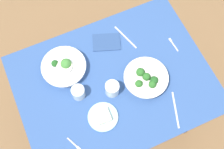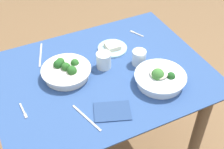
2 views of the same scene
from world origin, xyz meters
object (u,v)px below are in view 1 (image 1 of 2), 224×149
broccoli_bowl_near (64,67)px  napkin_folded_upper (106,42)px  fork_by_far_bowl (173,44)px  table_knife_right (176,110)px  bread_side_plate (103,117)px  water_glass_side (78,92)px  table_knife_left (126,37)px  water_glass_center (112,89)px  fork_by_near_bowl (75,145)px  broccoli_bowl_far (146,79)px

broccoli_bowl_near → napkin_folded_upper: (-0.31, -0.07, -0.03)m
broccoli_bowl_near → napkin_folded_upper: 0.32m
fork_by_far_bowl → table_knife_right: (0.19, 0.39, -0.00)m
bread_side_plate → napkin_folded_upper: 0.49m
water_glass_side → napkin_folded_upper: water_glass_side is taller
table_knife_left → table_knife_right: same height
water_glass_center → fork_by_near_bowl: 0.38m
fork_by_near_bowl → bread_side_plate: bearing=85.4°
fork_by_far_bowl → napkin_folded_upper: (0.38, -0.19, 0.00)m
broccoli_bowl_far → water_glass_center: water_glass_center is taller
bread_side_plate → fork_by_near_bowl: size_ratio=1.84×
bread_side_plate → water_glass_side: 0.20m
table_knife_left → napkin_folded_upper: (0.13, -0.02, 0.00)m
water_glass_center → fork_by_far_bowl: size_ratio=0.87×
water_glass_side → fork_by_far_bowl: 0.68m
napkin_folded_upper → table_knife_right: bearing=108.0°
fork_by_far_bowl → broccoli_bowl_far: bearing=115.3°
water_glass_side → fork_by_near_bowl: size_ratio=0.89×
broccoli_bowl_far → water_glass_center: (0.21, -0.02, 0.01)m
broccoli_bowl_near → water_glass_center: broccoli_bowl_near is taller
water_glass_side → fork_by_near_bowl: 0.29m
broccoli_bowl_near → water_glass_side: 0.19m
fork_by_far_bowl → fork_by_near_bowl: same height
water_glass_side → napkin_folded_upper: 0.39m
fork_by_near_bowl → table_knife_left: size_ratio=0.46×
broccoli_bowl_far → fork_by_far_bowl: size_ratio=2.54×
water_glass_side → table_knife_left: (-0.42, -0.24, -0.04)m
broccoli_bowl_far → broccoli_bowl_near: broccoli_bowl_near is taller
broccoli_bowl_near → fork_by_far_bowl: bearing=170.5°
bread_side_plate → fork_by_near_bowl: bearing=21.0°
water_glass_center → fork_by_near_bowl: size_ratio=0.96×
bread_side_plate → table_knife_left: size_ratio=0.85×
fork_by_near_bowl → table_knife_right: same height
napkin_folded_upper → broccoli_bowl_near: bearing=12.8°
water_glass_center → fork_by_near_bowl: water_glass_center is taller
table_knife_left → table_knife_right: (-0.06, 0.56, 0.00)m
water_glass_center → napkin_folded_upper: 0.34m
broccoli_bowl_near → fork_by_far_bowl: broccoli_bowl_near is taller
water_glass_center → fork_by_far_bowl: water_glass_center is taller
fork_by_far_bowl → fork_by_near_bowl: size_ratio=1.10×
table_knife_left → table_knife_right: 0.56m
bread_side_plate → fork_by_far_bowl: 0.65m
water_glass_side → table_knife_right: size_ratio=0.39×
water_glass_center → fork_by_far_bowl: bearing=-164.6°
bread_side_plate → water_glass_center: size_ratio=1.92×
fork_by_far_bowl → water_glass_center: bearing=101.6°
broccoli_bowl_far → fork_by_far_bowl: bearing=-151.0°
fork_by_near_bowl → napkin_folded_upper: napkin_folded_upper is taller
water_glass_center → napkin_folded_upper: size_ratio=0.52×
fork_by_near_bowl → broccoli_bowl_near: bearing=140.6°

